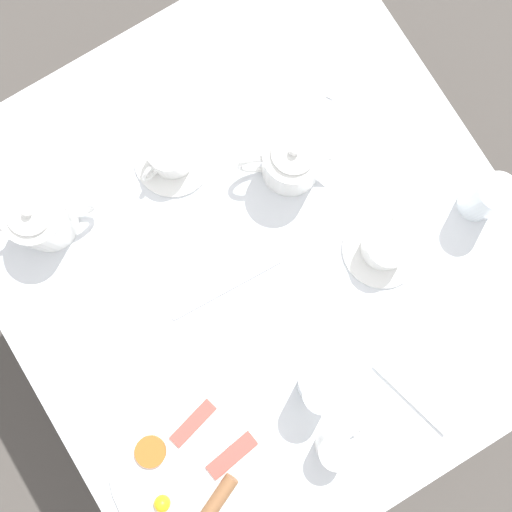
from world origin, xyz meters
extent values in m
plane|color=#4C4742|center=(0.00, 0.00, 0.00)|extent=(8.00, 8.00, 0.00)
cube|color=silver|center=(0.00, 0.00, 0.75)|extent=(0.91, 0.98, 0.03)
cylinder|color=brown|center=(0.41, -0.44, 0.37)|extent=(0.04, 0.04, 0.73)
cylinder|color=brown|center=(-0.41, 0.44, 0.37)|extent=(0.04, 0.04, 0.73)
cylinder|color=brown|center=(0.41, 0.44, 0.37)|extent=(0.04, 0.04, 0.73)
cylinder|color=white|center=(-0.28, -0.25, 0.77)|extent=(0.28, 0.28, 0.01)
cylinder|color=white|center=(-0.35, -0.28, 0.78)|extent=(0.07, 0.07, 0.00)
sphere|color=yellow|center=(-0.35, -0.28, 0.79)|extent=(0.03, 0.03, 0.03)
cylinder|color=brown|center=(-0.28, -0.32, 0.79)|extent=(0.11, 0.07, 0.03)
cube|color=#B74C42|center=(-0.21, -0.27, 0.78)|extent=(0.10, 0.04, 0.01)
cube|color=#B74C42|center=(-0.24, -0.19, 0.78)|extent=(0.10, 0.05, 0.01)
cylinder|color=#D16023|center=(-0.33, -0.19, 0.78)|extent=(0.05, 0.05, 0.01)
cylinder|color=white|center=(0.14, 0.11, 0.81)|extent=(0.10, 0.10, 0.10)
cylinder|color=white|center=(0.14, 0.11, 0.86)|extent=(0.08, 0.08, 0.01)
sphere|color=white|center=(0.14, 0.11, 0.88)|extent=(0.02, 0.02, 0.02)
cone|color=white|center=(0.20, 0.08, 0.82)|extent=(0.06, 0.04, 0.05)
torus|color=white|center=(0.09, 0.13, 0.81)|extent=(0.08, 0.04, 0.08)
cylinder|color=white|center=(-0.29, 0.25, 0.81)|extent=(0.10, 0.10, 0.10)
cylinder|color=white|center=(-0.29, 0.25, 0.86)|extent=(0.08, 0.08, 0.01)
sphere|color=white|center=(-0.29, 0.25, 0.88)|extent=(0.02, 0.02, 0.02)
torus|color=white|center=(-0.23, 0.23, 0.81)|extent=(0.08, 0.03, 0.08)
cylinder|color=white|center=(0.20, -0.10, 0.76)|extent=(0.14, 0.14, 0.01)
cylinder|color=white|center=(0.20, -0.10, 0.80)|extent=(0.08, 0.08, 0.06)
cylinder|color=brown|center=(0.20, -0.10, 0.79)|extent=(0.07, 0.07, 0.05)
torus|color=white|center=(0.23, -0.08, 0.80)|extent=(0.04, 0.04, 0.05)
cylinder|color=white|center=(-0.04, 0.23, 0.76)|extent=(0.14, 0.14, 0.01)
cylinder|color=white|center=(-0.04, 0.23, 0.80)|extent=(0.08, 0.08, 0.06)
cylinder|color=brown|center=(-0.04, 0.23, 0.79)|extent=(0.07, 0.07, 0.05)
torus|color=white|center=(-0.08, 0.22, 0.80)|extent=(0.05, 0.02, 0.05)
cylinder|color=white|center=(-0.03, -0.25, 0.82)|extent=(0.07, 0.07, 0.11)
cylinder|color=white|center=(0.39, -0.12, 0.82)|extent=(0.07, 0.07, 0.11)
cylinder|color=white|center=(-0.06, -0.35, 0.80)|extent=(0.06, 0.06, 0.07)
torus|color=white|center=(-0.02, -0.35, 0.80)|extent=(0.05, 0.01, 0.05)
cube|color=white|center=(0.16, -0.34, 0.77)|extent=(0.17, 0.20, 0.01)
cube|color=silver|center=(0.34, 0.22, 0.76)|extent=(0.15, 0.09, 0.00)
cube|color=silver|center=(-0.07, -0.02, 0.76)|extent=(0.23, 0.02, 0.00)
camera|label=1|loc=(-0.06, -0.10, 1.83)|focal=42.00mm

